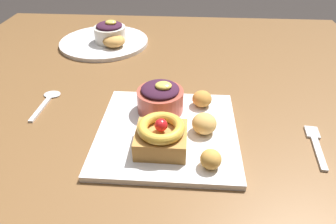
# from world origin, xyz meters

# --- Properties ---
(dining_table) EXTENTS (1.26, 1.04, 0.73)m
(dining_table) POSITION_xyz_m (0.00, 0.00, 0.64)
(dining_table) COLOR brown
(dining_table) RESTS_ON ground_plane
(front_plate) EXTENTS (0.27, 0.27, 0.01)m
(front_plate) POSITION_xyz_m (0.04, -0.22, 0.74)
(front_plate) COLOR white
(front_plate) RESTS_ON dining_table
(cake_slice) EXTENTS (0.09, 0.09, 0.06)m
(cake_slice) POSITION_xyz_m (0.03, -0.28, 0.77)
(cake_slice) COLOR #B77F3D
(cake_slice) RESTS_ON front_plate
(berry_ramekin) EXTENTS (0.10, 0.10, 0.07)m
(berry_ramekin) POSITION_xyz_m (0.02, -0.16, 0.77)
(berry_ramekin) COLOR #B24C3D
(berry_ramekin) RESTS_ON front_plate
(fritter_front) EXTENTS (0.05, 0.05, 0.04)m
(fritter_front) POSITION_xyz_m (0.11, -0.23, 0.76)
(fritter_front) COLOR tan
(fritter_front) RESTS_ON front_plate
(fritter_middle) EXTENTS (0.04, 0.04, 0.03)m
(fritter_middle) POSITION_xyz_m (0.11, -0.13, 0.76)
(fritter_middle) COLOR #BC7F38
(fritter_middle) RESTS_ON front_plate
(fritter_back) EXTENTS (0.04, 0.04, 0.03)m
(fritter_back) POSITION_xyz_m (0.12, -0.32, 0.76)
(fritter_back) COLOR gold
(fritter_back) RESTS_ON front_plate
(back_plate) EXTENTS (0.28, 0.28, 0.01)m
(back_plate) POSITION_xyz_m (-0.20, 0.22, 0.74)
(back_plate) COLOR white
(back_plate) RESTS_ON dining_table
(back_ramekin) EXTENTS (0.10, 0.10, 0.07)m
(back_ramekin) POSITION_xyz_m (-0.17, 0.22, 0.77)
(back_ramekin) COLOR silver
(back_ramekin) RESTS_ON back_plate
(back_pastry) EXTENTS (0.07, 0.07, 0.04)m
(back_pastry) POSITION_xyz_m (-0.15, 0.18, 0.76)
(back_pastry) COLOR #C68E47
(back_pastry) RESTS_ON back_plate
(fork) EXTENTS (0.03, 0.13, 0.00)m
(fork) POSITION_xyz_m (0.33, -0.24, 0.73)
(fork) COLOR silver
(fork) RESTS_ON dining_table
(spoon) EXTENTS (0.04, 0.13, 0.00)m
(spoon) POSITION_xyz_m (-0.25, -0.12, 0.73)
(spoon) COLOR silver
(spoon) RESTS_ON dining_table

